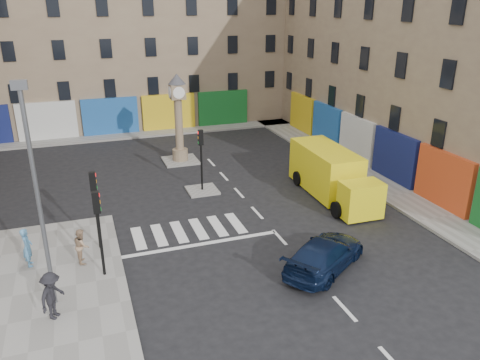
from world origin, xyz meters
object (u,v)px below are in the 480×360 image
traffic_light_left_near (98,220)px  clock_pillar (178,113)px  pedestrian_blue (27,247)px  pedestrian_tan (82,246)px  traffic_light_left_far (95,198)px  navy_sedan (325,254)px  traffic_light_island (201,150)px  lamp_post (36,188)px  pedestrian_dark (52,296)px  yellow_van (331,174)px

traffic_light_left_near → clock_pillar: size_ratio=0.61×
pedestrian_blue → pedestrian_tan: (2.18, -0.46, -0.09)m
pedestrian_tan → clock_pillar: bearing=-32.4°
traffic_light_left_near → traffic_light_left_far: 2.40m
navy_sedan → pedestrian_tan: bearing=34.7°
pedestrian_tan → traffic_light_left_far: bearing=-39.2°
traffic_light_left_far → traffic_light_island: bearing=40.6°
lamp_post → clock_pillar: bearing=61.6°
lamp_post → pedestrian_tan: lamp_post is taller
clock_pillar → pedestrian_dark: (-8.18, -16.14, -2.49)m
lamp_post → traffic_light_island: bearing=48.3°
lamp_post → pedestrian_tan: 4.87m
clock_pillar → pedestrian_blue: bearing=-127.7°
traffic_light_left_far → clock_pillar: bearing=61.1°
clock_pillar → pedestrian_dark: bearing=-116.9°
traffic_light_island → pedestrian_dark: traffic_light_island is taller
traffic_light_left_near → navy_sedan: bearing=-15.0°
pedestrian_blue → pedestrian_tan: 2.23m
traffic_light_left_far → traffic_light_left_near: bearing=-90.0°
traffic_light_left_near → traffic_light_left_far: bearing=90.0°
clock_pillar → traffic_light_left_near: bearing=-114.5°
traffic_light_island → pedestrian_dark: (-8.18, -10.14, -1.53)m
yellow_van → pedestrian_dark: yellow_van is taller
yellow_van → pedestrian_dark: size_ratio=4.11×
traffic_light_island → pedestrian_blue: size_ratio=2.13×
navy_sedan → clock_pillar: bearing=-25.0°
traffic_light_island → pedestrian_blue: bearing=-147.1°
traffic_light_left_far → clock_pillar: 13.05m
traffic_light_left_far → clock_pillar: (6.30, 11.40, 0.93)m
traffic_light_left_near → lamp_post: size_ratio=0.45×
traffic_light_left_near → lamp_post: lamp_post is taller
traffic_light_left_near → pedestrian_blue: 3.81m
lamp_post → clock_pillar: lamp_post is taller
traffic_light_left_far → pedestrian_tan: bearing=-126.5°
pedestrian_tan → yellow_van: bearing=-79.4°
yellow_van → pedestrian_blue: size_ratio=4.31×
traffic_light_island → navy_sedan: 10.72m
lamp_post → pedestrian_dark: lamp_post is taller
traffic_light_island → yellow_van: traffic_light_island is taller
traffic_light_left_far → traffic_light_island: size_ratio=1.00×
lamp_post → yellow_van: 16.69m
traffic_light_island → pedestrian_dark: 13.12m
pedestrian_tan → lamp_post: bearing=155.1°
traffic_light_island → pedestrian_tan: size_ratio=2.37×
traffic_light_left_near → lamp_post: 3.21m
yellow_van → pedestrian_dark: bearing=-153.6°
lamp_post → pedestrian_dark: 3.85m
lamp_post → clock_pillar: (8.20, 15.20, -1.24)m
pedestrian_tan → pedestrian_dark: (-1.10, -3.69, 0.13)m
pedestrian_blue → yellow_van: bearing=-85.6°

